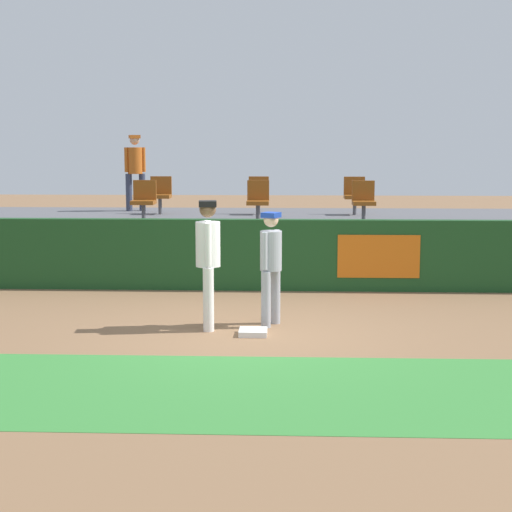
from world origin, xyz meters
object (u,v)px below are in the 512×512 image
at_px(seat_front_left, 144,199).
at_px(spectator_hooded, 135,167).
at_px(seat_front_center, 258,199).
at_px(seat_front_right, 364,199).
at_px(seat_back_center, 259,193).
at_px(player_fielder_home, 208,255).
at_px(seat_back_left, 160,193).
at_px(player_runner_visitor, 271,260).
at_px(seat_back_right, 355,193).
at_px(first_base, 253,332).

distance_m(seat_front_left, spectator_hooded, 2.72).
relative_size(seat_front_center, seat_front_right, 1.00).
xyz_separation_m(seat_front_left, seat_back_center, (2.26, 1.80, -0.00)).
distance_m(player_fielder_home, spectator_hooded, 7.66).
distance_m(seat_front_center, seat_back_left, 2.90).
bearing_deg(seat_front_left, player_runner_visitor, -58.43).
bearing_deg(spectator_hooded, seat_front_center, 117.63).
height_order(player_fielder_home, seat_front_right, seat_front_right).
bearing_deg(seat_back_center, player_fielder_home, -94.36).
bearing_deg(seat_front_left, seat_back_right, 22.24).
height_order(seat_back_left, seat_back_center, same).
height_order(seat_front_right, seat_back_center, same).
bearing_deg(seat_front_left, seat_back_left, 88.44).
relative_size(player_runner_visitor, seat_front_right, 2.03).
height_order(player_runner_visitor, seat_front_right, seat_front_right).
bearing_deg(seat_front_left, seat_front_right, -0.00).
height_order(player_fielder_home, seat_back_right, seat_back_right).
relative_size(seat_front_right, seat_back_center, 1.00).
relative_size(player_fielder_home, seat_back_center, 2.26).
xyz_separation_m(seat_front_left, spectator_hooded, (-0.66, 2.58, 0.55)).
height_order(first_base, seat_back_right, seat_back_right).
xyz_separation_m(player_runner_visitor, seat_back_right, (1.72, 6.17, 0.61)).
bearing_deg(seat_front_left, seat_back_center, 38.54).
bearing_deg(seat_front_right, spectator_hooded, 153.14).
bearing_deg(spectator_hooded, seat_front_left, 82.92).
bearing_deg(seat_front_right, first_base, -111.80).
height_order(seat_front_left, seat_front_right, same).
bearing_deg(seat_front_right, player_fielder_home, -120.10).
relative_size(player_runner_visitor, seat_front_left, 2.03).
height_order(seat_front_left, seat_back_center, same).
relative_size(seat_front_center, seat_back_right, 1.00).
relative_size(first_base, player_fielder_home, 0.21).
xyz_separation_m(seat_front_center, spectator_hooded, (-2.98, 2.58, 0.55)).
bearing_deg(player_fielder_home, seat_front_left, -165.04).
height_order(seat_front_left, seat_back_right, same).
relative_size(player_runner_visitor, seat_back_left, 2.03).
relative_size(seat_front_center, seat_front_left, 1.00).
bearing_deg(seat_front_center, seat_front_right, 0.00).
height_order(player_runner_visitor, seat_back_right, seat_back_right).
distance_m(seat_back_left, seat_back_center, 2.21).
distance_m(first_base, player_runner_visitor, 1.16).
distance_m(player_fielder_home, player_runner_visitor, 0.95).
bearing_deg(first_base, seat_front_center, 91.46).
relative_size(seat_front_center, seat_back_left, 1.00).
height_order(seat_front_center, spectator_hooded, spectator_hooded).
relative_size(player_fielder_home, spectator_hooded, 1.07).
relative_size(seat_back_right, seat_back_left, 1.00).
height_order(first_base, player_runner_visitor, player_runner_visitor).
height_order(player_runner_visitor, seat_back_center, seat_back_center).
bearing_deg(first_base, seat_front_right, 68.20).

